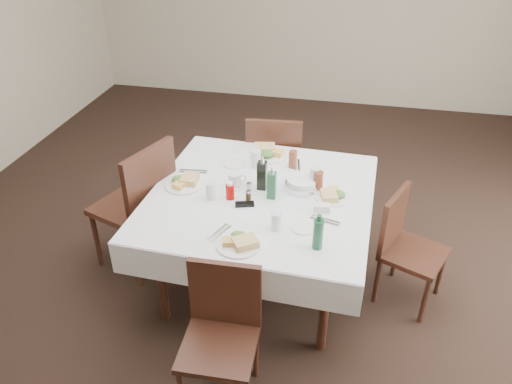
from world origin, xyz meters
TOP-DOWN VIEW (x-y plane):
  - ground_plane at (0.00, 0.00)m, footprint 7.00×7.00m
  - room_shell at (0.00, 0.00)m, footprint 6.04×7.04m
  - dining_table at (-0.04, -0.18)m, footprint 1.54×1.54m
  - chair_north at (-0.10, 0.71)m, footprint 0.49×0.49m
  - chair_south at (-0.06, -1.13)m, footprint 0.42×0.42m
  - chair_east at (0.95, -0.12)m, footprint 0.51×0.51m
  - chair_west at (-0.92, -0.19)m, footprint 0.63×0.63m
  - meal_north at (-0.10, 0.37)m, footprint 0.30×0.30m
  - meal_south at (-0.05, -0.75)m, footprint 0.26×0.26m
  - meal_east at (0.44, -0.13)m, footprint 0.25×0.25m
  - meal_west at (-0.58, -0.18)m, footprint 0.27×0.27m
  - side_plate_a at (-0.31, 0.18)m, footprint 0.17×0.17m
  - side_plate_b at (0.30, -0.51)m, footprint 0.15×0.15m
  - water_n at (-0.15, 0.17)m, footprint 0.07×0.07m
  - water_s at (0.13, -0.55)m, footprint 0.06×0.06m
  - water_e at (0.30, -0.00)m, footprint 0.08×0.08m
  - water_w at (-0.35, -0.31)m, footprint 0.06×0.06m
  - iced_tea_a at (0.12, 0.23)m, footprint 0.06×0.06m
  - iced_tea_b at (0.33, -0.05)m, footprint 0.07×0.07m
  - bread_basket at (0.22, -0.05)m, footprint 0.23×0.23m
  - oil_cruet_dark at (-0.04, -0.11)m, footprint 0.06×0.06m
  - oil_cruet_green at (0.04, -0.21)m, footprint 0.06×0.06m
  - ketchup_bottle at (-0.23, -0.28)m, footprint 0.06×0.06m
  - salt_shaker at (-0.12, -0.19)m, footprint 0.04×0.04m
  - pepper_shaker at (-0.10, -0.28)m, footprint 0.04×0.04m
  - coffee_mug at (-0.23, -0.13)m, footprint 0.15×0.14m
  - sunglasses at (-0.11, -0.35)m, footprint 0.13×0.07m
  - green_bottle at (0.40, -0.68)m, footprint 0.06×0.06m
  - sugar_caddy at (0.39, -0.30)m, footprint 0.11×0.07m
  - cutlery_n at (0.15, 0.26)m, footprint 0.07×0.18m
  - cutlery_s at (-0.19, -0.67)m, footprint 0.11×0.19m
  - cutlery_e at (0.42, -0.41)m, footprint 0.19×0.10m
  - cutlery_w at (-0.58, 0.00)m, footprint 0.21×0.08m

SIDE VIEW (x-z plane):
  - ground_plane at x=0.00m, z-range 0.00..0.00m
  - chair_east at x=0.95m, z-range 0.06..0.89m
  - chair_south at x=-0.06m, z-range 0.06..0.91m
  - chair_north at x=-0.10m, z-range 0.07..1.02m
  - chair_west at x=-0.92m, z-range 0.07..1.11m
  - dining_table at x=-0.04m, z-range 0.31..1.07m
  - cutlery_n at x=0.15m, z-range 0.76..0.77m
  - cutlery_e at x=0.42m, z-range 0.76..0.77m
  - cutlery_s at x=-0.19m, z-range 0.76..0.77m
  - cutlery_w at x=-0.58m, z-range 0.76..0.77m
  - side_plate_b at x=0.30m, z-range 0.76..0.77m
  - side_plate_a at x=-0.31m, z-range 0.76..0.77m
  - sunglasses at x=-0.11m, z-range 0.76..0.79m
  - meal_east at x=0.44m, z-range 0.76..0.81m
  - meal_south at x=-0.05m, z-range 0.76..0.81m
  - meal_west at x=-0.58m, z-range 0.76..0.81m
  - meal_north at x=-0.10m, z-range 0.75..0.82m
  - sugar_caddy at x=0.39m, z-range 0.76..0.81m
  - bread_basket at x=0.22m, z-range 0.76..0.84m
  - pepper_shaker at x=-0.10m, z-range 0.76..0.84m
  - salt_shaker at x=-0.12m, z-range 0.76..0.84m
  - coffee_mug at x=-0.23m, z-range 0.76..0.86m
  - ketchup_bottle at x=-0.23m, z-range 0.76..0.88m
  - water_s at x=0.13m, z-range 0.76..0.88m
  - water_w at x=-0.35m, z-range 0.76..0.88m
  - iced_tea_a at x=0.12m, z-range 0.76..0.89m
  - water_n at x=-0.15m, z-range 0.76..0.90m
  - iced_tea_b at x=0.33m, z-range 0.76..0.90m
  - water_e at x=0.30m, z-range 0.76..0.91m
  - green_bottle at x=0.40m, z-range 0.75..0.98m
  - oil_cruet_green at x=0.04m, z-range 0.75..0.98m
  - oil_cruet_dark at x=-0.04m, z-range 0.74..1.00m
  - room_shell at x=0.00m, z-range 0.31..3.11m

